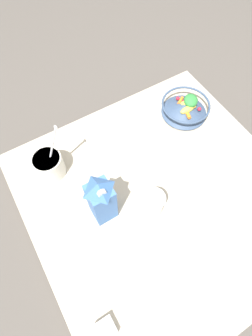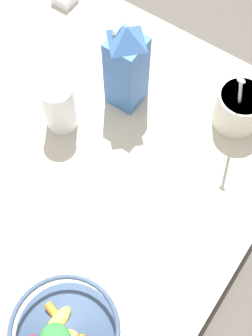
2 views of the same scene
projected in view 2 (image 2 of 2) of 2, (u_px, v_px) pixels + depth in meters
name	position (u px, v px, depth m)	size (l,w,h in m)	color
ground_plane	(57.00, 159.00, 1.22)	(6.00, 6.00, 0.00)	#4C4742
countertop	(56.00, 155.00, 1.20)	(1.05, 1.05, 0.04)	#B2A893
fruit_bowl	(65.00, 333.00, 0.95)	(0.23, 0.23, 0.10)	#384C6B
milk_carton	(126.00, 66.00, 1.14)	(0.08, 0.08, 0.27)	#3D6BB2
yogurt_tub	(239.00, 107.00, 1.17)	(0.15, 0.12, 0.26)	silver
drinking_cup	(59.00, 105.00, 1.15)	(0.09, 0.09, 0.15)	white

